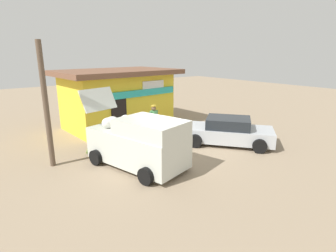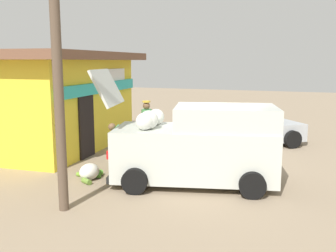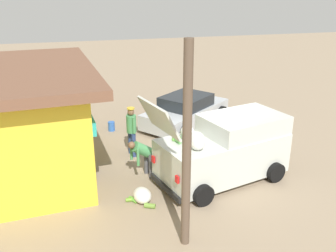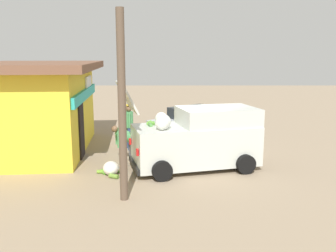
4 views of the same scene
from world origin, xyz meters
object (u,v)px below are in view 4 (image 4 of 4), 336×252
at_px(storefront_bar, 37,106).
at_px(paint_bucket, 125,131).
at_px(parked_sedan, 195,122).
at_px(delivery_van, 198,138).
at_px(unloaded_banana_pile, 111,169).
at_px(customer_bending, 125,139).
at_px(vendor_standing, 129,123).

distance_m(storefront_bar, paint_bucket, 4.33).
height_order(parked_sedan, paint_bucket, parked_sedan).
distance_m(storefront_bar, parked_sedan, 6.81).
bearing_deg(delivery_van, unloaded_banana_pile, 104.42).
relative_size(parked_sedan, unloaded_banana_pile, 4.69).
height_order(storefront_bar, unloaded_banana_pile, storefront_bar).
bearing_deg(delivery_van, customer_bending, 74.07).
xyz_separation_m(delivery_van, unloaded_banana_pile, (-0.71, 2.75, -0.80)).
xyz_separation_m(storefront_bar, parked_sedan, (2.68, -6.16, -1.12)).
xyz_separation_m(parked_sedan, vendor_standing, (-2.45, 2.75, 0.41)).
distance_m(delivery_van, vendor_standing, 3.46).
height_order(storefront_bar, delivery_van, storefront_bar).
height_order(parked_sedan, customer_bending, parked_sedan).
xyz_separation_m(parked_sedan, paint_bucket, (0.07, 3.20, -0.42)).
xyz_separation_m(vendor_standing, customer_bending, (-1.70, -0.05, -0.22)).
height_order(vendor_standing, unloaded_banana_pile, vendor_standing).
height_order(delivery_van, customer_bending, delivery_van).
bearing_deg(unloaded_banana_pile, parked_sedan, -28.43).
height_order(parked_sedan, unloaded_banana_pile, parked_sedan).
distance_m(vendor_standing, customer_bending, 1.71).
height_order(parked_sedan, vendor_standing, vendor_standing).
relative_size(storefront_bar, unloaded_banana_pile, 7.51).
relative_size(delivery_van, vendor_standing, 2.66).
relative_size(delivery_van, parked_sedan, 1.06).
bearing_deg(parked_sedan, vendor_standing, 131.65).
bearing_deg(vendor_standing, parked_sedan, -48.35).
xyz_separation_m(vendor_standing, paint_bucket, (2.52, 0.44, -0.83)).
bearing_deg(storefront_bar, parked_sedan, -66.48).
height_order(customer_bending, unloaded_banana_pile, customer_bending).
height_order(storefront_bar, paint_bucket, storefront_bar).
bearing_deg(parked_sedan, customer_bending, 146.89).
bearing_deg(paint_bucket, customer_bending, -173.32).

